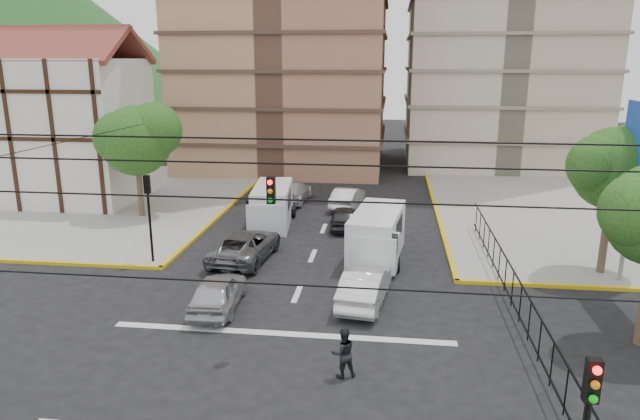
% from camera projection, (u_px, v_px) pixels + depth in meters
% --- Properties ---
extents(ground, '(160.00, 160.00, 0.00)m').
position_uv_depth(ground, '(275.00, 349.00, 20.26)').
color(ground, black).
rests_on(ground, ground).
extents(sidewalk_nw, '(26.00, 26.00, 0.15)m').
position_uv_depth(sidewalk_nw, '(61.00, 198.00, 41.79)').
color(sidewalk_nw, gray).
rests_on(sidewalk_nw, ground).
extents(sidewalk_ne, '(26.00, 26.00, 0.15)m').
position_uv_depth(sidewalk_ne, '(638.00, 216.00, 37.05)').
color(sidewalk_ne, gray).
rests_on(sidewalk_ne, ground).
extents(stop_line, '(13.00, 0.40, 0.01)m').
position_uv_depth(stop_line, '(281.00, 333.00, 21.41)').
color(stop_line, silver).
rests_on(stop_line, ground).
extents(tudor_building, '(10.80, 8.05, 12.23)m').
position_uv_depth(tudor_building, '(66.00, 128.00, 40.34)').
color(tudor_building, silver).
rests_on(tudor_building, ground).
extents(distant_hill, '(70.00, 70.00, 28.00)m').
position_uv_depth(distant_hill, '(20.00, 32.00, 90.31)').
color(distant_hill, '#1A4F1B').
rests_on(distant_hill, ground).
extents(park_fence, '(0.10, 22.50, 1.66)m').
position_uv_depth(park_fence, '(510.00, 309.00, 23.50)').
color(park_fence, black).
rests_on(park_fence, ground).
extents(tree_park_c, '(4.65, 3.80, 7.25)m').
position_uv_depth(tree_park_c, '(616.00, 165.00, 25.86)').
color(tree_park_c, '#473828').
rests_on(tree_park_c, ground).
extents(tree_tudor, '(5.39, 4.40, 7.43)m').
position_uv_depth(tree_tudor, '(137.00, 137.00, 35.68)').
color(tree_tudor, '#473828').
rests_on(tree_tudor, ground).
extents(traffic_light_nw, '(0.28, 0.22, 4.40)m').
position_uv_depth(traffic_light_nw, '(149.00, 204.00, 27.86)').
color(traffic_light_nw, black).
rests_on(traffic_light_nw, ground).
extents(traffic_light_hanging, '(18.00, 9.12, 0.92)m').
position_uv_depth(traffic_light_hanging, '(257.00, 202.00, 16.79)').
color(traffic_light_hanging, black).
rests_on(traffic_light_hanging, ground).
extents(van_right_lane, '(2.93, 5.88, 2.53)m').
position_uv_depth(van_right_lane, '(377.00, 237.00, 28.85)').
color(van_right_lane, silver).
rests_on(van_right_lane, ground).
extents(van_left_lane, '(2.67, 5.64, 2.46)m').
position_uv_depth(van_left_lane, '(271.00, 207.00, 34.94)').
color(van_left_lane, silver).
rests_on(van_left_lane, ground).
extents(car_silver_front_left, '(1.92, 4.39, 1.47)m').
position_uv_depth(car_silver_front_left, '(218.00, 292.00, 23.37)').
color(car_silver_front_left, '#B5B5BA').
rests_on(car_silver_front_left, ground).
extents(car_white_front_right, '(2.26, 4.85, 1.54)m').
position_uv_depth(car_white_front_right, '(365.00, 285.00, 23.94)').
color(car_white_front_right, silver).
rests_on(car_white_front_right, ground).
extents(car_grey_mid_left, '(3.08, 5.75, 1.53)m').
position_uv_depth(car_grey_mid_left, '(245.00, 245.00, 29.12)').
color(car_grey_mid_left, slate).
rests_on(car_grey_mid_left, ground).
extents(car_silver_rear_left, '(2.48, 5.39, 1.53)m').
position_uv_depth(car_silver_rear_left, '(293.00, 192.00, 40.87)').
color(car_silver_rear_left, silver).
rests_on(car_silver_rear_left, ground).
extents(car_darkgrey_mid_right, '(1.89, 4.15, 1.38)m').
position_uv_depth(car_darkgrey_mid_right, '(344.00, 217.00, 34.60)').
color(car_darkgrey_mid_right, '#29292B').
rests_on(car_darkgrey_mid_right, ground).
extents(car_white_rear_right, '(2.29, 4.64, 1.46)m').
position_uv_depth(car_white_rear_right, '(347.00, 198.00, 39.16)').
color(car_white_rear_right, silver).
rests_on(car_white_rear_right, ground).
extents(pedestrian_crosswalk, '(1.00, 0.90, 1.70)m').
position_uv_depth(pedestrian_crosswalk, '(343.00, 353.00, 18.31)').
color(pedestrian_crosswalk, black).
rests_on(pedestrian_crosswalk, ground).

